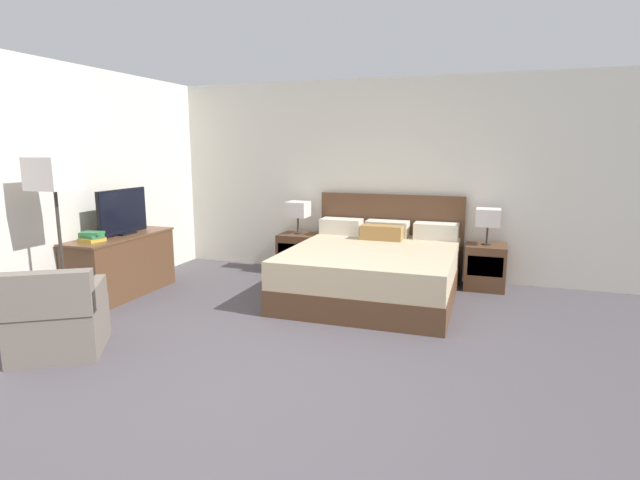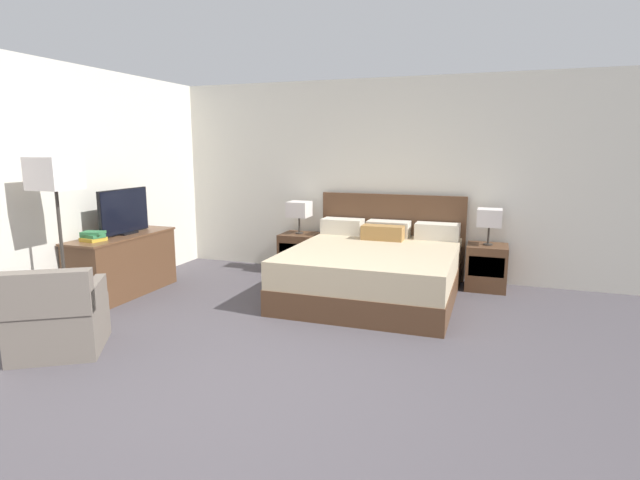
% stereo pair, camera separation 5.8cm
% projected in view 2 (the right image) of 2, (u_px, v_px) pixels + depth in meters
% --- Properties ---
extents(ground_plane, '(11.17, 11.17, 0.00)m').
position_uv_depth(ground_plane, '(239.00, 398.00, 3.46)').
color(ground_plane, '#4C474C').
extents(wall_back, '(6.70, 0.06, 2.60)m').
position_uv_depth(wall_back, '(371.00, 179.00, 6.70)').
color(wall_back, silver).
rests_on(wall_back, ground).
extents(wall_left, '(0.06, 5.52, 2.60)m').
position_uv_depth(wall_left, '(82.00, 185.00, 5.58)').
color(wall_left, silver).
rests_on(wall_left, ground).
extents(bed, '(1.91, 2.10, 1.10)m').
position_uv_depth(bed, '(374.00, 269.00, 5.79)').
color(bed, brown).
rests_on(bed, ground).
extents(nightstand_left, '(0.48, 0.47, 0.55)m').
position_uv_depth(nightstand_left, '(299.00, 253.00, 6.89)').
color(nightstand_left, brown).
rests_on(nightstand_left, ground).
extents(nightstand_right, '(0.48, 0.47, 0.55)m').
position_uv_depth(nightstand_right, '(486.00, 267.00, 6.08)').
color(nightstand_right, brown).
rests_on(nightstand_right, ground).
extents(table_lamp_left, '(0.28, 0.28, 0.44)m').
position_uv_depth(table_lamp_left, '(299.00, 210.00, 6.78)').
color(table_lamp_left, '#332D28').
rests_on(table_lamp_left, nightstand_left).
extents(table_lamp_right, '(0.28, 0.28, 0.44)m').
position_uv_depth(table_lamp_right, '(490.00, 218.00, 5.97)').
color(table_lamp_right, '#332D28').
rests_on(table_lamp_right, nightstand_right).
extents(dresser, '(0.50, 1.38, 0.71)m').
position_uv_depth(dresser, '(123.00, 264.00, 5.85)').
color(dresser, brown).
rests_on(dresser, ground).
extents(tv, '(0.18, 0.78, 0.53)m').
position_uv_depth(tv, '(124.00, 212.00, 5.81)').
color(tv, black).
rests_on(tv, dresser).
extents(book_red_cover, '(0.24, 0.23, 0.04)m').
position_uv_depth(book_red_cover, '(93.00, 239.00, 5.40)').
color(book_red_cover, gold).
rests_on(book_red_cover, dresser).
extents(book_blue_cover, '(0.26, 0.20, 0.04)m').
position_uv_depth(book_blue_cover, '(93.00, 236.00, 5.39)').
color(book_blue_cover, '#2D7042').
rests_on(book_blue_cover, book_red_cover).
extents(book_small_top, '(0.25, 0.20, 0.03)m').
position_uv_depth(book_small_top, '(93.00, 233.00, 5.38)').
color(book_small_top, '#2D7042').
rests_on(book_small_top, book_blue_cover).
extents(armchair_by_window, '(0.94, 0.95, 0.76)m').
position_uv_depth(armchair_by_window, '(58.00, 320.00, 4.19)').
color(armchair_by_window, '#70665B').
rests_on(armchair_by_window, ground).
extents(floor_lamp, '(0.37, 0.37, 1.63)m').
position_uv_depth(floor_lamp, '(55.00, 182.00, 4.67)').
color(floor_lamp, '#332D28').
rests_on(floor_lamp, ground).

